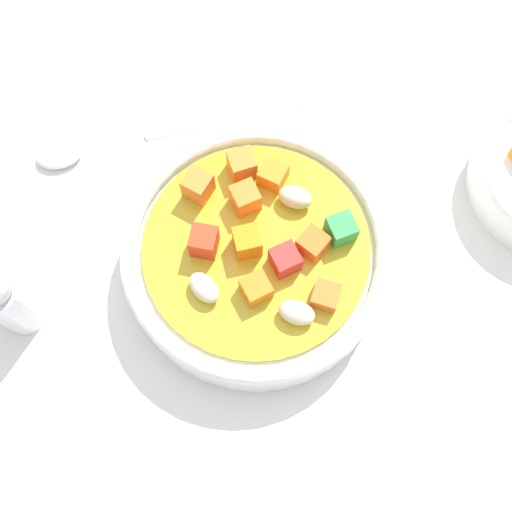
# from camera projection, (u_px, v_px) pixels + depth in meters

# --- Properties ---
(ground_plane) EXTENTS (1.40, 1.40, 0.02)m
(ground_plane) POSITION_uv_depth(u_px,v_px,m) (256.00, 270.00, 0.48)
(ground_plane) COLOR silver
(soup_bowl_main) EXTENTS (0.19, 0.19, 0.06)m
(soup_bowl_main) POSITION_uv_depth(u_px,v_px,m) (256.00, 254.00, 0.45)
(soup_bowl_main) COLOR white
(soup_bowl_main) RESTS_ON ground_plane
(spoon) EXTENTS (0.07, 0.21, 0.01)m
(spoon) POSITION_uv_depth(u_px,v_px,m) (124.00, 140.00, 0.50)
(spoon) COLOR silver
(spoon) RESTS_ON ground_plane
(pepper_shaker) EXTENTS (0.03, 0.03, 0.08)m
(pepper_shaker) POSITION_uv_depth(u_px,v_px,m) (5.00, 298.00, 0.42)
(pepper_shaker) COLOR silver
(pepper_shaker) RESTS_ON ground_plane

